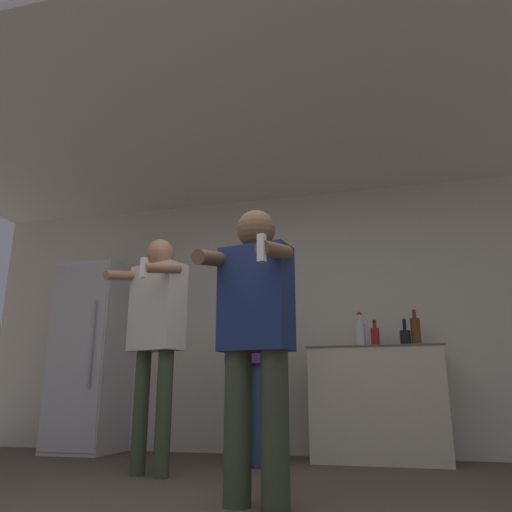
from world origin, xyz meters
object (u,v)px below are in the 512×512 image
(person_woman_foreground, at_px, (255,331))
(bottle_brown_liquor, at_px, (360,334))
(bottle_red_label, at_px, (375,337))
(person_spectator_back, at_px, (247,344))
(bottle_green_wine, at_px, (405,337))
(person_man_side, at_px, (156,324))
(refrigerator, at_px, (92,356))
(bottle_amber_bourbon, at_px, (416,331))

(person_woman_foreground, bearing_deg, bottle_brown_liquor, 76.92)
(bottle_red_label, distance_m, person_spectator_back, 1.19)
(bottle_red_label, xyz_separation_m, bottle_green_wine, (0.26, -0.00, -0.01))
(bottle_green_wine, xyz_separation_m, person_spectator_back, (-1.26, -0.63, -0.08))
(bottle_green_wine, xyz_separation_m, person_man_side, (-1.80, -1.19, 0.03))
(person_woman_foreground, bearing_deg, refrigerator, 139.21)
(refrigerator, bearing_deg, bottle_green_wine, 1.09)
(bottle_red_label, distance_m, bottle_amber_bourbon, 0.35)
(bottle_amber_bourbon, distance_m, person_spectator_back, 1.50)
(bottle_brown_liquor, relative_size, person_spectator_back, 0.20)
(bottle_red_label, bearing_deg, bottle_amber_bourbon, 0.00)
(person_man_side, bearing_deg, bottle_amber_bourbon, 32.25)
(bottle_green_wine, bearing_deg, person_woman_foreground, -113.22)
(bottle_amber_bourbon, height_order, person_spectator_back, person_spectator_back)
(bottle_red_label, relative_size, bottle_amber_bourbon, 0.76)
(bottle_red_label, xyz_separation_m, person_spectator_back, (-1.00, -0.63, -0.10))
(person_man_side, bearing_deg, bottle_red_label, 37.67)
(bottle_green_wine, distance_m, person_man_side, 2.16)
(bottle_brown_liquor, bearing_deg, bottle_red_label, 0.00)
(bottle_amber_bourbon, bearing_deg, bottle_red_label, 180.00)
(person_man_side, distance_m, person_spectator_back, 0.79)
(refrigerator, xyz_separation_m, bottle_amber_bourbon, (3.13, 0.06, 0.16))
(bottle_red_label, bearing_deg, bottle_green_wine, -0.00)
(bottle_amber_bourbon, distance_m, bottle_brown_liquor, 0.48)
(bottle_amber_bourbon, relative_size, bottle_brown_liquor, 1.01)
(bottle_red_label, height_order, person_spectator_back, person_spectator_back)
(person_man_side, relative_size, person_spectator_back, 1.06)
(refrigerator, height_order, person_woman_foreground, refrigerator)
(bottle_red_label, distance_m, person_man_side, 1.96)
(person_woman_foreground, height_order, person_man_side, person_man_side)
(refrigerator, xyz_separation_m, person_man_side, (1.24, -1.14, 0.13))
(person_woman_foreground, bearing_deg, bottle_green_wine, 66.78)
(refrigerator, xyz_separation_m, bottle_red_label, (2.79, 0.06, 0.12))
(bottle_green_wine, height_order, person_woman_foreground, person_woman_foreground)
(bottle_red_label, xyz_separation_m, bottle_brown_liquor, (-0.13, -0.00, 0.03))
(bottle_brown_liquor, bearing_deg, refrigerator, -178.75)
(bottle_brown_liquor, xyz_separation_m, person_spectator_back, (-0.87, -0.63, -0.13))
(bottle_red_label, distance_m, bottle_green_wine, 0.26)
(bottle_green_wine, distance_m, person_woman_foreground, 2.14)
(bottle_brown_liquor, height_order, person_spectator_back, person_spectator_back)
(bottle_red_label, bearing_deg, bottle_brown_liquor, -180.00)
(bottle_amber_bourbon, relative_size, person_spectator_back, 0.20)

